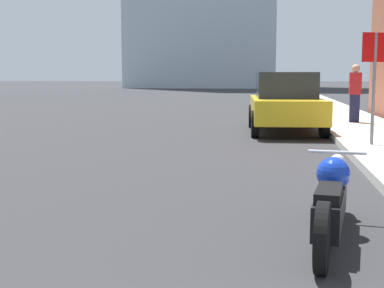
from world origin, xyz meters
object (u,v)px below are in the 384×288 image
object	(u,v)px
stop_sign	(375,69)
pedestrian	(355,92)
parked_car_red	(276,84)
parked_car_yellow	(285,102)
parked_car_white	(283,92)
motorcycle	(331,201)
parked_car_blue	(277,87)
parked_car_green	(275,85)

from	to	relation	value
stop_sign	pedestrian	xyz separation A→B (m)	(0.45, 5.70, -0.64)
parked_car_red	pedestrian	distance (m)	43.24
parked_car_yellow	parked_car_red	size ratio (longest dim) A/B	1.03
stop_sign	pedestrian	distance (m)	5.75
parked_car_white	parked_car_red	size ratio (longest dim) A/B	0.88
parked_car_red	stop_sign	distance (m)	48.92
parked_car_yellow	parked_car_red	distance (m)	45.14
motorcycle	parked_car_blue	size ratio (longest dim) A/B	0.62
parked_car_blue	parked_car_white	bearing A→B (deg)	-90.67
parked_car_blue	motorcycle	bearing A→B (deg)	-91.25
parked_car_yellow	parked_car_red	world-z (taller)	parked_car_yellow
motorcycle	parked_car_white	bearing A→B (deg)	99.90
parked_car_green	stop_sign	xyz separation A→B (m)	(1.93, -38.14, 0.89)
parked_car_blue	parked_car_yellow	bearing A→B (deg)	-91.59
stop_sign	motorcycle	bearing A→B (deg)	-103.08
parked_car_white	parked_car_red	xyz separation A→B (m)	(-0.16, 33.74, -0.00)
parked_car_green	pedestrian	distance (m)	32.53
parked_car_blue	parked_car_green	world-z (taller)	parked_car_blue
parked_car_green	parked_car_red	distance (m)	10.74
parked_car_white	stop_sign	bearing A→B (deg)	-88.36
parked_car_yellow	motorcycle	bearing A→B (deg)	-92.56
motorcycle	parked_car_yellow	xyz separation A→B (m)	(-0.24, 10.16, 0.48)
pedestrian	parked_car_yellow	bearing A→B (deg)	-138.10
parked_car_green	stop_sign	world-z (taller)	stop_sign
pedestrian	stop_sign	bearing A→B (deg)	-94.56
parked_car_red	parked_car_white	bearing A→B (deg)	-88.95
parked_car_yellow	parked_car_white	bearing A→B (deg)	85.44
parked_car_yellow	stop_sign	xyz separation A→B (m)	(1.73, -3.74, 0.88)
motorcycle	stop_sign	world-z (taller)	stop_sign
parked_car_white	motorcycle	bearing A→B (deg)	-94.11
parked_car_red	parked_car_green	bearing A→B (deg)	-90.14
motorcycle	parked_car_green	bearing A→B (deg)	100.18
motorcycle	parked_car_green	world-z (taller)	parked_car_green
parked_car_white	parked_car_blue	size ratio (longest dim) A/B	1.01
parked_car_blue	stop_sign	xyz separation A→B (m)	(1.83, -26.40, 0.88)
parked_car_yellow	parked_car_white	size ratio (longest dim) A/B	1.17
parked_car_blue	stop_sign	distance (m)	26.48
parked_car_white	stop_sign	world-z (taller)	stop_sign
parked_car_green	pedestrian	xyz separation A→B (m)	(2.39, -32.44, 0.25)
parked_car_white	stop_sign	distance (m)	15.25
pedestrian	parked_car_green	bearing A→B (deg)	94.21
parked_car_yellow	stop_sign	distance (m)	4.21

